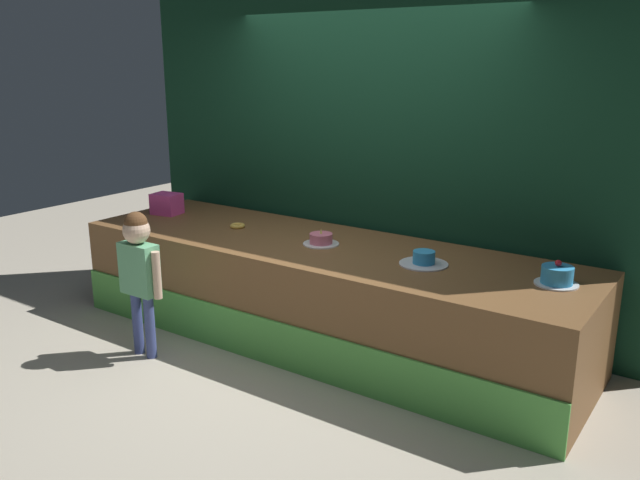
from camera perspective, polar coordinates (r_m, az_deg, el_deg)
The scene contains 9 objects.
ground_plane at distance 4.81m, azimuth -3.92°, elevation -10.83°, with size 12.00×12.00×0.00m, color #BCB29E.
stage_platform at distance 5.09m, azimuth 0.10°, elevation -4.58°, with size 4.07×1.20×0.77m.
curtain_backdrop at distance 5.41m, azimuth 4.31°, elevation 7.96°, with size 4.66×0.08×2.85m, color #113823.
child_figure at distance 4.87m, azimuth -15.50°, elevation -2.06°, with size 0.42×0.19×1.10m.
pink_box at distance 6.09m, azimuth -13.21°, elevation 3.10°, with size 0.24×0.19×0.19m, color #F249A5.
donut at distance 5.50m, azimuth -7.20°, elevation 1.24°, with size 0.12×0.12×0.03m, color #F2BF4C.
cake_left at distance 4.96m, azimuth 0.09°, elevation 0.03°, with size 0.28×0.28×0.12m.
cake_center at distance 4.53m, azimuth 9.03°, elevation -1.70°, with size 0.34×0.34×0.10m.
cake_right at distance 4.34m, azimuth 19.95°, elevation -2.96°, with size 0.27×0.27×0.16m.
Camera 1 is at (2.71, -3.35, 2.13)m, focal length 36.72 mm.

